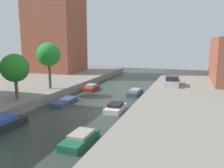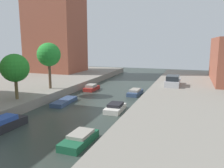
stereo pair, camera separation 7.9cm
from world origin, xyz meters
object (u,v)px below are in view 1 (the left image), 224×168
at_px(apartment_tower_far, 54,11).
at_px(moored_boat_left_2, 3,125).
at_px(parked_car, 173,81).
at_px(moored_boat_left_4, 91,88).
at_px(street_tree_2, 15,68).
at_px(moored_boat_left_3, 64,102).
at_px(moored_boat_right_3, 115,108).
at_px(moored_boat_right_2, 80,139).
at_px(moored_boat_right_4, 135,92).
at_px(street_tree_3, 49,55).

relative_size(apartment_tower_far, moored_boat_left_2, 5.86).
distance_m(parked_car, moored_boat_left_4, 11.44).
height_order(street_tree_2, moored_boat_left_3, street_tree_2).
distance_m(apartment_tower_far, moored_boat_left_2, 32.40).
xyz_separation_m(street_tree_2, moored_boat_right_3, (9.92, 2.42, -3.88)).
distance_m(moored_boat_left_3, moored_boat_right_2, 10.93).
relative_size(parked_car, moored_boat_right_4, 1.28).
height_order(street_tree_2, moored_boat_left_4, street_tree_2).
xyz_separation_m(moored_boat_left_2, moored_boat_right_2, (6.82, -0.22, -0.12)).
bearing_deg(parked_car, moored_boat_right_3, -113.40).
distance_m(parked_car, moored_boat_right_4, 5.55).
bearing_deg(moored_boat_left_2, street_tree_3, 105.89).
bearing_deg(street_tree_3, parked_car, 26.48).
distance_m(street_tree_3, moored_boat_right_3, 11.63).
height_order(apartment_tower_far, moored_boat_left_3, apartment_tower_far).
xyz_separation_m(street_tree_3, moored_boat_left_4, (3.44, 5.10, -4.90)).
bearing_deg(moored_boat_left_2, street_tree_2, 121.06).
bearing_deg(moored_boat_right_3, street_tree_2, -166.27).
relative_size(moored_boat_left_4, moored_boat_right_3, 0.99).
height_order(apartment_tower_far, moored_boat_left_4, apartment_tower_far).
bearing_deg(moored_boat_left_2, moored_boat_left_4, 89.22).
height_order(parked_car, moored_boat_left_4, parked_car).
bearing_deg(parked_car, moored_boat_right_4, -146.89).
relative_size(street_tree_3, moored_boat_left_4, 1.82).
height_order(moored_boat_left_3, moored_boat_right_3, moored_boat_right_3).
relative_size(parked_car, moored_boat_left_3, 1.10).
height_order(street_tree_2, moored_boat_right_4, street_tree_2).
xyz_separation_m(street_tree_2, moored_boat_left_3, (3.60, 3.26, -3.99)).
bearing_deg(street_tree_3, moored_boat_right_4, 23.22).
distance_m(apartment_tower_far, moored_boat_right_3, 30.01).
relative_size(parked_car, moored_boat_left_4, 1.45).
distance_m(street_tree_2, moored_boat_right_4, 14.92).
xyz_separation_m(parked_car, moored_boat_right_2, (-4.57, -18.80, -1.26)).
relative_size(moored_boat_right_2, moored_boat_right_4, 0.95).
relative_size(street_tree_3, parked_car, 1.26).
relative_size(moored_boat_left_2, moored_boat_right_2, 1.21).
bearing_deg(moored_boat_right_3, apartment_tower_far, 134.38).
xyz_separation_m(street_tree_2, moored_boat_right_4, (10.08, 10.29, -3.89)).
xyz_separation_m(street_tree_3, moored_boat_left_2, (3.22, -11.31, -4.82)).
bearing_deg(moored_boat_left_4, moored_boat_right_3, -53.10).
distance_m(moored_boat_left_2, moored_boat_left_4, 16.40).
distance_m(parked_car, moored_boat_left_3, 14.92).
relative_size(moored_boat_left_3, moored_boat_right_4, 1.17).
bearing_deg(street_tree_2, moored_boat_left_4, 72.72).
xyz_separation_m(moored_boat_left_3, moored_boat_left_4, (-0.15, 7.80, 0.14)).
height_order(street_tree_3, moored_boat_left_2, street_tree_3).
bearing_deg(moored_boat_left_2, moored_boat_left_3, 87.49).
xyz_separation_m(street_tree_3, moored_boat_right_2, (10.04, -11.52, -4.94)).
xyz_separation_m(street_tree_3, moored_boat_left_3, (3.60, -2.70, -5.04)).
distance_m(moored_boat_right_2, moored_boat_right_3, 7.99).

